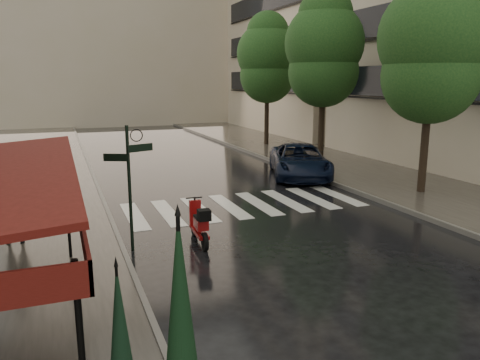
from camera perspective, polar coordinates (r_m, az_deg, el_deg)
ground at (r=9.58m, az=-2.84°, el=-13.51°), size 120.00×120.00×0.00m
sidewalk_near at (r=20.70m, az=-25.80°, el=-0.50°), size 6.00×60.00×0.12m
sidewalk_far at (r=24.34m, az=11.24°, el=2.20°), size 5.50×60.00×0.12m
curb_near at (r=20.65m, az=-17.36°, el=0.18°), size 0.12×60.00×0.16m
curb_far at (r=22.98m, az=5.33°, el=1.84°), size 0.12×60.00×0.16m
crosswalk at (r=15.85m, az=0.49°, el=-3.03°), size 7.85×3.20×0.01m
signpost at (r=11.54m, az=-13.33°, el=0.24°), size 1.17×0.29×3.10m
haussmann_far at (r=39.56m, az=8.46°, el=19.38°), size 8.00×16.00×18.50m
backdrop_building at (r=46.93m, az=-14.93°, el=18.86°), size 22.00×6.00×20.00m
tree_near at (r=18.09m, az=22.45°, el=14.95°), size 3.80×3.80×7.99m
tree_mid at (r=23.65m, az=10.21°, el=15.42°), size 3.80×3.80×8.34m
tree_far at (r=29.93m, az=3.35°, el=14.58°), size 3.80×3.80×8.16m
pedestrian_with_umbrella at (r=12.76m, az=-26.28°, el=0.28°), size 1.22×1.24×2.54m
scooter at (r=12.08m, az=-4.95°, el=-5.45°), size 0.44×1.66×1.09m
parked_car at (r=20.53m, az=7.27°, el=2.35°), size 3.98×5.55×1.40m
parasol_front at (r=5.19m, az=-7.21°, el=-17.22°), size 0.49×0.49×2.76m
parasol_back at (r=5.90m, az=-14.39°, el=-18.13°), size 0.38×0.38×2.02m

